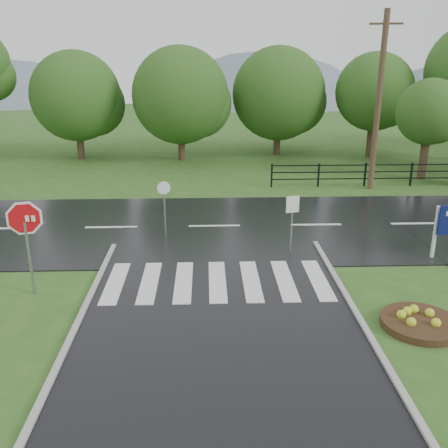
{
  "coord_description": "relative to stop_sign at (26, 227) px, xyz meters",
  "views": [
    {
      "loc": [
        -0.3,
        -8.38,
        6.46
      ],
      "look_at": [
        0.23,
        6.0,
        1.5
      ],
      "focal_mm": 40.0,
      "sensor_mm": 36.0,
      "label": 1
    }
  ],
  "objects": [
    {
      "name": "utility_pole_east",
      "position": [
        13.1,
        10.98,
        2.25
      ],
      "size": [
        1.46,
        0.43,
        8.34
      ],
      "color": "#473523",
      "rests_on": "ground"
    },
    {
      "name": "stop_sign",
      "position": [
        0.0,
        0.0,
        0.0
      ],
      "size": [
        1.24,
        0.35,
        2.88
      ],
      "color": "#939399",
      "rests_on": "ground"
    },
    {
      "name": "main_road",
      "position": [
        5.2,
        5.48,
        -1.99
      ],
      "size": [
        90.0,
        8.0,
        0.04
      ],
      "primitive_type": "cube",
      "color": "black",
      "rests_on": "ground"
    },
    {
      "name": "ground",
      "position": [
        5.2,
        -4.52,
        -1.99
      ],
      "size": [
        120.0,
        120.0,
        0.0
      ],
      "primitive_type": "plane",
      "color": "#2E581D",
      "rests_on": "ground"
    },
    {
      "name": "flower_bed",
      "position": [
        10.17,
        -2.19,
        -1.85
      ],
      "size": [
        1.92,
        1.92,
        0.38
      ],
      "color": "#332111",
      "rests_on": "ground"
    },
    {
      "name": "hills",
      "position": [
        8.69,
        60.48,
        -17.53
      ],
      "size": [
        102.0,
        48.0,
        48.0
      ],
      "color": "slate",
      "rests_on": "ground"
    },
    {
      "name": "reg_sign_small",
      "position": [
        7.72,
        2.6,
        -0.53
      ],
      "size": [
        0.45,
        0.13,
        2.04
      ],
      "color": "#939399",
      "rests_on": "ground"
    },
    {
      "name": "treeline",
      "position": [
        6.2,
        19.48,
        -1.99
      ],
      "size": [
        83.2,
        5.2,
        10.0
      ],
      "color": "#265219",
      "rests_on": "ground"
    },
    {
      "name": "reg_sign_round",
      "position": [
        3.37,
        4.63,
        -0.67
      ],
      "size": [
        0.47,
        0.15,
        2.06
      ],
      "color": "#939399",
      "rests_on": "ground"
    },
    {
      "name": "entrance_tree_left",
      "position": [
        16.53,
        12.98,
        1.53
      ],
      "size": [
        3.42,
        3.42,
        5.26
      ],
      "color": "#3D2B1C",
      "rests_on": "ground"
    },
    {
      "name": "fence_west",
      "position": [
        12.95,
        11.48,
        -1.27
      ],
      "size": [
        9.58,
        0.08,
        1.2
      ],
      "color": "black",
      "rests_on": "ground"
    },
    {
      "name": "crosswalk",
      "position": [
        5.2,
        0.48,
        -1.93
      ],
      "size": [
        6.5,
        2.8,
        0.02
      ],
      "color": "silver",
      "rests_on": "ground"
    }
  ]
}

